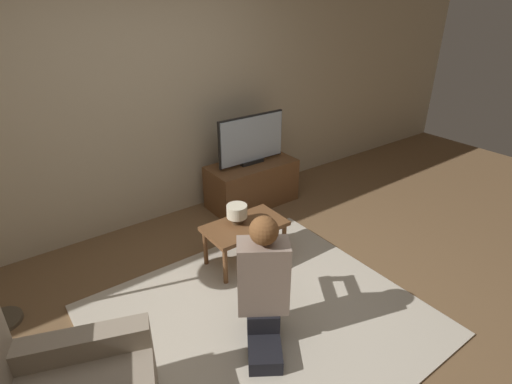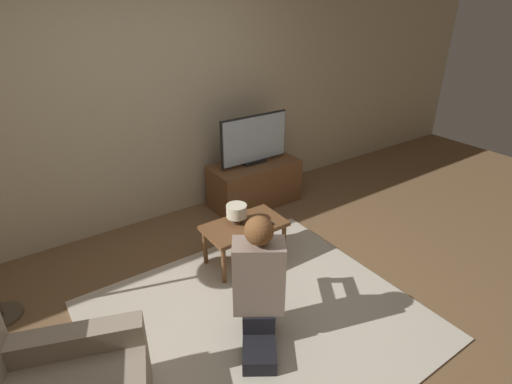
{
  "view_description": "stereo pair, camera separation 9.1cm",
  "coord_description": "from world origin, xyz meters",
  "px_view_note": "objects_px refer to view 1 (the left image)",
  "views": [
    {
      "loc": [
        -1.35,
        -1.78,
        2.2
      ],
      "look_at": [
        0.48,
        0.72,
        0.64
      ],
      "focal_mm": 28.0,
      "sensor_mm": 36.0,
      "label": 1
    },
    {
      "loc": [
        -1.28,
        -1.83,
        2.2
      ],
      "look_at": [
        0.48,
        0.72,
        0.64
      ],
      "focal_mm": 28.0,
      "sensor_mm": 36.0,
      "label": 2
    }
  ],
  "objects_px": {
    "person_kneeling": "(263,281)",
    "table_lamp": "(237,212)",
    "coffee_table": "(245,229)",
    "tv": "(251,140)"
  },
  "relations": [
    {
      "from": "tv",
      "to": "table_lamp",
      "type": "xyz_separation_m",
      "value": [
        -0.75,
        -0.82,
        -0.28
      ]
    },
    {
      "from": "coffee_table",
      "to": "table_lamp",
      "type": "distance_m",
      "value": 0.17
    },
    {
      "from": "person_kneeling",
      "to": "table_lamp",
      "type": "xyz_separation_m",
      "value": [
        0.37,
        0.86,
        0.01
      ]
    },
    {
      "from": "coffee_table",
      "to": "table_lamp",
      "type": "relative_size",
      "value": 3.92
    },
    {
      "from": "tv",
      "to": "coffee_table",
      "type": "height_order",
      "value": "tv"
    },
    {
      "from": "table_lamp",
      "to": "coffee_table",
      "type": "bearing_deg",
      "value": -58.29
    },
    {
      "from": "person_kneeling",
      "to": "table_lamp",
      "type": "height_order",
      "value": "person_kneeling"
    },
    {
      "from": "coffee_table",
      "to": "person_kneeling",
      "type": "height_order",
      "value": "person_kneeling"
    },
    {
      "from": "tv",
      "to": "table_lamp",
      "type": "bearing_deg",
      "value": -132.23
    },
    {
      "from": "coffee_table",
      "to": "table_lamp",
      "type": "xyz_separation_m",
      "value": [
        -0.04,
        0.06,
        0.16
      ]
    }
  ]
}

